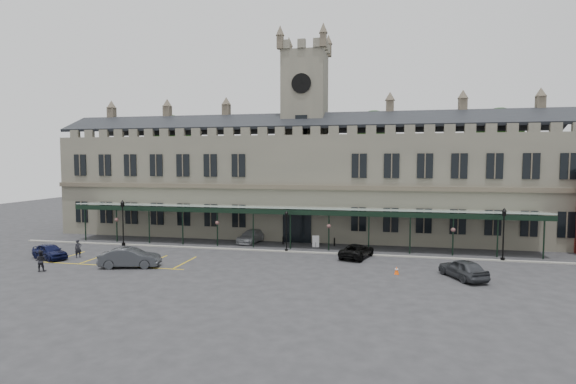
% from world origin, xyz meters
% --- Properties ---
extents(ground, '(140.00, 140.00, 0.00)m').
position_xyz_m(ground, '(0.00, 0.00, 0.00)').
color(ground, '#27272A').
extents(station_building, '(60.00, 10.36, 17.30)m').
position_xyz_m(station_building, '(0.00, 15.91, 6.47)').
color(station_building, '#5C594C').
rests_on(station_building, ground).
extents(clock_tower, '(5.60, 5.60, 24.80)m').
position_xyz_m(clock_tower, '(0.00, 16.00, 13.11)').
color(clock_tower, '#5C594C').
rests_on(clock_tower, ground).
extents(canopy, '(50.00, 4.10, 4.30)m').
position_xyz_m(canopy, '(0.00, 7.46, 2.40)').
color(canopy, '#8C9E93').
rests_on(canopy, ground).
extents(kerb, '(60.00, 0.40, 0.12)m').
position_xyz_m(kerb, '(0.00, 5.50, 0.06)').
color(kerb, gray).
rests_on(kerb, ground).
extents(parking_markings, '(16.00, 6.00, 0.01)m').
position_xyz_m(parking_markings, '(-14.00, -1.50, 0.00)').
color(parking_markings, gold).
rests_on(parking_markings, ground).
extents(tree_behind_left, '(6.00, 6.00, 16.00)m').
position_xyz_m(tree_behind_left, '(-22.00, 25.00, 12.81)').
color(tree_behind_left, '#332314').
rests_on(tree_behind_left, ground).
extents(tree_behind_mid, '(6.00, 6.00, 16.00)m').
position_xyz_m(tree_behind_mid, '(8.00, 25.00, 12.81)').
color(tree_behind_mid, '#332314').
rests_on(tree_behind_mid, ground).
extents(tree_behind_right, '(6.00, 6.00, 16.00)m').
position_xyz_m(tree_behind_right, '(24.00, 25.00, 12.81)').
color(tree_behind_right, '#332314').
rests_on(tree_behind_right, ground).
extents(lamp_post_left, '(0.47, 0.47, 4.95)m').
position_xyz_m(lamp_post_left, '(-18.00, 5.26, 2.93)').
color(lamp_post_left, black).
rests_on(lamp_post_left, ground).
extents(lamp_post_mid, '(0.39, 0.39, 4.17)m').
position_xyz_m(lamp_post_mid, '(-0.07, 5.56, 2.47)').
color(lamp_post_mid, black).
rests_on(lamp_post_mid, ground).
extents(lamp_post_right, '(0.46, 0.46, 4.89)m').
position_xyz_m(lamp_post_right, '(20.09, 5.52, 2.90)').
color(lamp_post_right, black).
rests_on(lamp_post_right, ground).
extents(traffic_cone, '(0.39, 0.39, 0.62)m').
position_xyz_m(traffic_cone, '(10.48, -1.30, 0.31)').
color(traffic_cone, '#FF4E08').
rests_on(traffic_cone, ground).
extents(sign_board, '(0.72, 0.18, 1.24)m').
position_xyz_m(sign_board, '(2.45, 8.61, 0.60)').
color(sign_board, black).
rests_on(sign_board, ground).
extents(bollard_left, '(0.16, 0.16, 0.87)m').
position_xyz_m(bollard_left, '(-1.27, 9.43, 0.44)').
color(bollard_left, black).
rests_on(bollard_left, ground).
extents(bollard_right, '(0.16, 0.16, 0.90)m').
position_xyz_m(bollard_right, '(4.32, 9.65, 0.45)').
color(bollard_right, black).
rests_on(bollard_right, ground).
extents(car_left_a, '(4.48, 3.24, 1.42)m').
position_xyz_m(car_left_a, '(-21.00, -2.11, 0.71)').
color(car_left_a, black).
rests_on(car_left_a, ground).
extents(car_left_b, '(5.33, 2.96, 1.66)m').
position_xyz_m(car_left_b, '(-11.86, -3.55, 0.83)').
color(car_left_b, '#323539').
rests_on(car_left_b, ground).
extents(car_taxi, '(2.85, 5.08, 1.39)m').
position_xyz_m(car_taxi, '(-5.00, 10.00, 0.70)').
color(car_taxi, '#A6A8AE').
rests_on(car_taxi, ground).
extents(car_van, '(3.46, 5.16, 1.32)m').
position_xyz_m(car_van, '(7.00, 4.28, 0.66)').
color(car_van, black).
rests_on(car_van, ground).
extents(car_right_a, '(3.63, 4.90, 1.55)m').
position_xyz_m(car_right_a, '(15.47, -1.64, 0.78)').
color(car_right_a, '#323539').
rests_on(car_right_a, ground).
extents(person_a, '(0.70, 0.74, 1.70)m').
position_xyz_m(person_a, '(-18.75, -1.08, 0.85)').
color(person_a, black).
rests_on(person_a, ground).
extents(person_b, '(1.04, 0.92, 1.76)m').
position_xyz_m(person_b, '(-18.30, -6.38, 0.88)').
color(person_b, black).
rests_on(person_b, ground).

